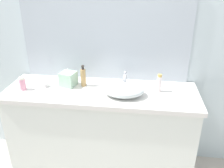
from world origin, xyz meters
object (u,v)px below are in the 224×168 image
at_px(tissue_box, 68,78).
at_px(lotion_bottle, 159,83).
at_px(perfume_bottle, 22,84).
at_px(sink_basin, 123,90).
at_px(soap_dispenser, 83,77).
at_px(candle_jar, 45,85).

bearing_deg(tissue_box, lotion_bottle, -1.30).
xyz_separation_m(perfume_bottle, tissue_box, (0.39, 0.14, 0.01)).
bearing_deg(perfume_bottle, sink_basin, 0.24).
height_order(sink_basin, tissue_box, tissue_box).
bearing_deg(perfume_bottle, tissue_box, 19.72).
relative_size(soap_dispenser, perfume_bottle, 1.70).
xyz_separation_m(sink_basin, soap_dispenser, (-0.39, 0.15, 0.04)).
xyz_separation_m(soap_dispenser, perfume_bottle, (-0.53, -0.15, -0.03)).
relative_size(sink_basin, tissue_box, 2.07).
height_order(sink_basin, soap_dispenser, soap_dispenser).
bearing_deg(sink_basin, soap_dispenser, 159.20).
xyz_separation_m(sink_basin, tissue_box, (-0.54, 0.14, 0.02)).
distance_m(lotion_bottle, tissue_box, 0.85).
distance_m(soap_dispenser, lotion_bottle, 0.70).
bearing_deg(tissue_box, soap_dispenser, 5.18).
relative_size(soap_dispenser, lotion_bottle, 1.27).
distance_m(tissue_box, candle_jar, 0.23).
bearing_deg(candle_jar, sink_basin, -6.34).
distance_m(soap_dispenser, tissue_box, 0.14).
xyz_separation_m(lotion_bottle, candle_jar, (-1.06, -0.03, -0.06)).
distance_m(soap_dispenser, perfume_bottle, 0.56).
distance_m(sink_basin, perfume_bottle, 0.93).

